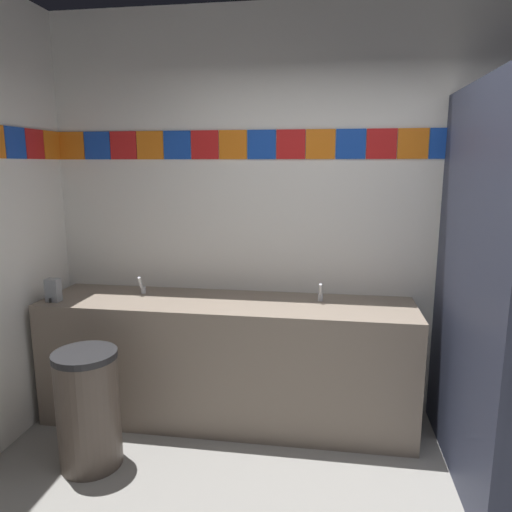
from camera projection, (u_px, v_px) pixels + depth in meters
The scene contains 6 objects.
wall_back at pixel (363, 216), 3.37m from camera, with size 4.54×0.09×2.89m.
vanity_counter at pixel (227, 360), 3.37m from camera, with size 2.59×0.61×0.88m.
faucet_left at pixel (142, 287), 3.46m from camera, with size 0.04×0.10×0.14m.
faucet_right at pixel (320, 294), 3.27m from camera, with size 0.04×0.10×0.14m.
soap_dispenser at pixel (53, 290), 3.27m from camera, with size 0.09×0.09×0.16m.
trash_bin at pixel (88, 409), 2.85m from camera, with size 0.38×0.38×0.73m.
Camera 1 is at (-0.24, -1.74, 1.82)m, focal length 33.26 mm.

